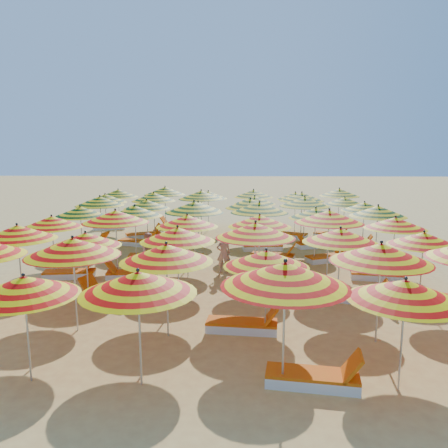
{
  "coord_description": "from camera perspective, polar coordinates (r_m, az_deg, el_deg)",
  "views": [
    {
      "loc": [
        0.54,
        -15.54,
        4.29
      ],
      "look_at": [
        0.0,
        0.5,
        1.6
      ],
      "focal_mm": 35.0,
      "sensor_mm": 36.0,
      "label": 1
    }
  ],
  "objects": [
    {
      "name": "lounger_19",
      "position": [
        22.16,
        -10.37,
        -1.4
      ],
      "size": [
        1.82,
        1.2,
        0.69
      ],
      "rotation": [
        0.0,
        0.0,
        0.39
      ],
      "color": "white",
      "rests_on": "ground"
    },
    {
      "name": "lounger_13",
      "position": [
        17.68,
        13.46,
        -4.29
      ],
      "size": [
        1.82,
        1.21,
        0.69
      ],
      "rotation": [
        0.0,
        0.0,
        0.4
      ],
      "color": "white",
      "rests_on": "ground"
    },
    {
      "name": "umbrella_42",
      "position": [
        24.69,
        -13.65,
        3.93
      ],
      "size": [
        2.77,
        2.77,
        2.27
      ],
      "color": "silver",
      "rests_on": "ground"
    },
    {
      "name": "lounger_12",
      "position": [
        17.51,
        6.52,
        -4.22
      ],
      "size": [
        1.82,
        0.98,
        0.69
      ],
      "rotation": [
        0.0,
        0.0,
        -0.24
      ],
      "color": "white",
      "rests_on": "ground"
    },
    {
      "name": "umbrella_15",
      "position": [
        12.23,
        4.12,
        -0.83
      ],
      "size": [
        2.79,
        2.79,
        2.38
      ],
      "color": "silver",
      "rests_on": "ground"
    },
    {
      "name": "umbrella_37",
      "position": [
        21.91,
        -9.15,
        3.5
      ],
      "size": [
        2.62,
        2.62,
        2.32
      ],
      "color": "silver",
      "rests_on": "ground"
    },
    {
      "name": "lounger_3",
      "position": [
        13.16,
        -15.01,
        -9.15
      ],
      "size": [
        1.82,
        1.21,
        0.69
      ],
      "rotation": [
        0.0,
        0.0,
        2.74
      ],
      "color": "white",
      "rests_on": "ground"
    },
    {
      "name": "umbrella_39",
      "position": [
        21.48,
        4.04,
        3.13
      ],
      "size": [
        2.24,
        2.24,
        2.17
      ],
      "color": "silver",
      "rests_on": "ground"
    },
    {
      "name": "lounger_16",
      "position": [
        19.19,
        4.92,
        -2.98
      ],
      "size": [
        1.78,
        0.76,
        0.69
      ],
      "rotation": [
        0.0,
        0.0,
        3.25
      ],
      "color": "white",
      "rests_on": "ground"
    },
    {
      "name": "lounger_7",
      "position": [
        15.28,
        -12.07,
        -6.41
      ],
      "size": [
        1.79,
        0.78,
        0.69
      ],
      "rotation": [
        0.0,
        0.0,
        3.26
      ],
      "color": "white",
      "rests_on": "ground"
    },
    {
      "name": "umbrella_31",
      "position": [
        19.85,
        -10.04,
        2.55
      ],
      "size": [
        2.1,
        2.1,
        2.2
      ],
      "color": "silver",
      "rests_on": "ground"
    },
    {
      "name": "umbrella_27",
      "position": [
        17.05,
        4.66,
        2.17
      ],
      "size": [
        2.3,
        2.3,
        2.41
      ],
      "color": "silver",
      "rests_on": "ground"
    },
    {
      "name": "umbrella_45",
      "position": [
        23.89,
        3.89,
        3.99
      ],
      "size": [
        2.39,
        2.39,
        2.27
      ],
      "color": "silver",
      "rests_on": "ground"
    },
    {
      "name": "umbrella_43",
      "position": [
        24.07,
        -7.7,
        4.3
      ],
      "size": [
        2.88,
        2.88,
        2.43
      ],
      "color": "silver",
      "rests_on": "ground"
    },
    {
      "name": "lounger_6",
      "position": [
        15.91,
        -19.37,
        -6.11
      ],
      "size": [
        1.8,
        0.83,
        0.69
      ],
      "rotation": [
        0.0,
        0.0,
        0.15
      ],
      "color": "white",
      "rests_on": "ground"
    },
    {
      "name": "umbrella_30",
      "position": [
        20.4,
        -15.9,
        2.89
      ],
      "size": [
        2.37,
        2.37,
        2.35
      ],
      "color": "silver",
      "rests_on": "ground"
    },
    {
      "name": "lounger_15",
      "position": [
        20.42,
        -11.19,
        -2.36
      ],
      "size": [
        1.83,
        1.09,
        0.69
      ],
      "rotation": [
        0.0,
        0.0,
        -0.32
      ],
      "color": "white",
      "rests_on": "ground"
    },
    {
      "name": "umbrella_22",
      "position": [
        14.86,
        13.57,
        0.94
      ],
      "size": [
        2.5,
        2.5,
        2.43
      ],
      "color": "silver",
      "rests_on": "ground"
    },
    {
      "name": "umbrella_24",
      "position": [
        18.18,
        -18.26,
        1.55
      ],
      "size": [
        2.72,
        2.72,
        2.18
      ],
      "color": "silver",
      "rests_on": "ground"
    },
    {
      "name": "ground",
      "position": [
        16.13,
        -0.06,
        -5.91
      ],
      "size": [
        120.0,
        120.0,
        0.0
      ],
      "primitive_type": "plane",
      "color": "#E0BC63",
      "rests_on": "ground"
    },
    {
      "name": "lounger_18",
      "position": [
        20.04,
        16.4,
        -2.8
      ],
      "size": [
        1.81,
        0.89,
        0.69
      ],
      "rotation": [
        0.0,
        0.0,
        -0.19
      ],
      "color": "white",
      "rests_on": "ground"
    },
    {
      "name": "lounger_14",
      "position": [
        20.92,
        -16.91,
        -2.31
      ],
      "size": [
        1.83,
        1.09,
        0.69
      ],
      "rotation": [
        0.0,
        0.0,
        -0.32
      ],
      "color": "white",
      "rests_on": "ground"
    },
    {
      "name": "beachgoer_b",
      "position": [
        15.56,
        -9.71,
        -3.82
      ],
      "size": [
        0.91,
        0.88,
        1.48
      ],
      "primitive_type": "imported",
      "rotation": [
        0.0,
        0.0,
        0.67
      ],
      "color": "tan",
      "rests_on": "ground"
    },
    {
      "name": "umbrella_46",
      "position": [
        24.07,
        9.3,
        3.64
      ],
      "size": [
        2.5,
        2.5,
        2.13
      ],
      "color": "silver",
      "rests_on": "ground"
    },
    {
      "name": "umbrella_10",
      "position": [
        10.2,
        19.81,
        -3.58
      ],
      "size": [
        2.47,
        2.47,
        2.36
      ],
      "color": "silver",
      "rests_on": "ground"
    },
    {
      "name": "lounger_8",
      "position": [
        15.7,
        19.5,
        -6.33
      ],
      "size": [
        1.81,
        0.88,
        0.69
      ],
      "rotation": [
        0.0,
        0.0,
        -0.18
      ],
      "color": "white",
      "rests_on": "ground"
    },
    {
      "name": "umbrella_38",
      "position": [
        21.82,
        -3.0,
        3.81
      ],
      "size": [
        2.84,
        2.84,
        2.42
      ],
      "color": "silver",
      "rests_on": "ground"
    },
    {
      "name": "umbrella_44",
      "position": [
        23.77,
        -2.06,
        3.82
      ],
      "size": [
        2.36,
        2.36,
        2.2
      ],
      "color": "silver",
      "rests_on": "ground"
    },
    {
      "name": "lounger_20",
      "position": [
        22.07,
        8.48,
        -1.4
      ],
      "size": [
        1.82,
        1.23,
        0.69
      ],
      "rotation": [
        0.0,
        0.0,
        2.72
      ],
      "color": "white",
      "rests_on": "ground"
    },
    {
      "name": "umbrella_17",
      "position": [
        13.44,
        24.64,
        -1.8
      ],
      "size": [
        2.01,
        2.01,
        2.11
      ],
      "color": "silver",
      "rests_on": "ground"
    },
    {
      "name": "lounger_1",
      "position": [
        10.79,
        2.59,
        -13.04
      ],
      "size": [
        1.78,
        0.75,
        0.69
      ],
      "rotation": [
        0.0,
        0.0,
        -0.1
      ],
      "color": "white",
      "rests_on": "ground"
    },
    {
      "name": "umbrella_12",
      "position": [
        13.65,
        -25.38,
        -1.0
      ],
      "size": [
        2.52,
        2.52,
        2.29
      ],
      "color": "silver",
      "rests_on": "ground"
    },
    {
      "name": "umbrella_33",
      "position": [
        18.98,
        3.47,
        2.68
      ],
      "size": [
        2.59,
        2.59,
        2.31
      ],
      "color": "silver",
      "rests_on": "ground"
    },
    {
      "name": "umbrella_20",
      "position": [
        14.77,
        -4.83,
        0.4
      ],
      "size": [
        2.26,
        2.26,
        2.23
      ],
      "color": "silver",
      "rests_on": "ground"
    },
    {
      "name": "lounger_23",
      "position": [
        24.46,
        -6.36,
        -0.28
      ],
      "size": [
        1.8,
        0.82,
        0.69
      ],
      "rotation": [
        0.0,
        0.0,
        3.0
      ],
      "color": "white",
      "rests_on": "ground"
    },
    {
      "name": "umbrella_23",
      "position": [
        15.62,
        21.46,
        0.11
      ],
      "size": [
        2.48,
        2.48,
        2.18
      ],
      "color": "silver",
      "rests_on": "ground"
    },
    {
      "name": "umbrella_47",
      "position": [
        24.63,
        14.81,
        4.0
      ],
      "size": [
        2.87,
        2.87,
        2.34
      ],
      "color": "silver",
      "rests_on": "ground"
    },
    {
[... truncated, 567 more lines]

